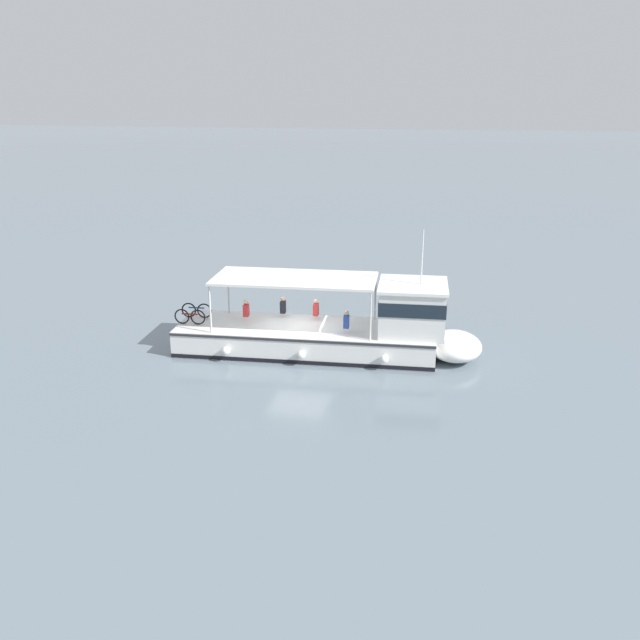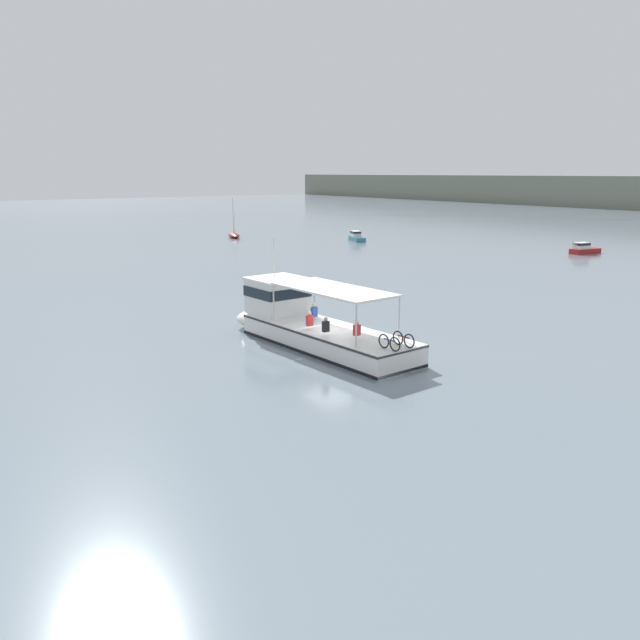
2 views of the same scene
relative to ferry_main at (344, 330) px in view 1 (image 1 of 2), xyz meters
The scene contains 2 objects.
ground_plane 2.18m from the ferry_main, ahead, with size 400.00×400.00×0.00m, color slate.
ferry_main is the anchor object (origin of this frame).
Camera 1 is at (-6.59, 26.13, 10.32)m, focal length 38.02 mm.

